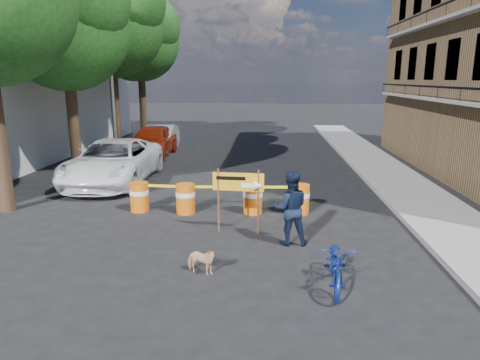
# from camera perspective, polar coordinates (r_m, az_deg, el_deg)

# --- Properties ---
(ground) EXTENTS (120.00, 120.00, 0.00)m
(ground) POSITION_cam_1_polar(r_m,az_deg,el_deg) (10.92, -2.66, -7.93)
(ground) COLOR black
(ground) RESTS_ON ground
(sidewalk_east) EXTENTS (2.40, 40.00, 0.15)m
(sidewalk_east) POSITION_cam_1_polar(r_m,az_deg,el_deg) (17.32, 20.53, -0.46)
(sidewalk_east) COLOR gray
(sidewalk_east) RESTS_ON ground
(tree_mid_a) EXTENTS (5.25, 5.00, 8.68)m
(tree_mid_a) POSITION_cam_1_polar(r_m,az_deg,el_deg) (18.95, -22.15, 18.64)
(tree_mid_a) COLOR #332316
(tree_mid_a) RESTS_ON ground
(tree_mid_b) EXTENTS (5.67, 5.40, 9.62)m
(tree_mid_b) POSITION_cam_1_polar(r_m,az_deg,el_deg) (23.63, -16.81, 19.54)
(tree_mid_b) COLOR #332316
(tree_mid_b) RESTS_ON ground
(tree_far) EXTENTS (5.04, 4.80, 8.84)m
(tree_far) POSITION_cam_1_polar(r_m,az_deg,el_deg) (28.32, -13.11, 17.62)
(tree_far) COLOR #332316
(tree_far) RESTS_ON ground
(streetlamp) EXTENTS (1.25, 0.18, 8.00)m
(streetlamp) POSITION_cam_1_polar(r_m,az_deg,el_deg) (20.85, -16.68, 13.98)
(streetlamp) COLOR gray
(streetlamp) RESTS_ON ground
(barrel_far_left) EXTENTS (0.58, 0.58, 0.90)m
(barrel_far_left) POSITION_cam_1_polar(r_m,az_deg,el_deg) (13.39, -13.27, -2.11)
(barrel_far_left) COLOR #C44A0B
(barrel_far_left) RESTS_ON ground
(barrel_mid_left) EXTENTS (0.58, 0.58, 0.90)m
(barrel_mid_left) POSITION_cam_1_polar(r_m,az_deg,el_deg) (12.94, -7.28, -2.39)
(barrel_mid_left) COLOR #C44A0B
(barrel_mid_left) RESTS_ON ground
(barrel_mid_right) EXTENTS (0.58, 0.58, 0.90)m
(barrel_mid_right) POSITION_cam_1_polar(r_m,az_deg,el_deg) (12.81, 1.72, -2.45)
(barrel_mid_right) COLOR #C44A0B
(barrel_mid_right) RESTS_ON ground
(barrel_far_right) EXTENTS (0.58, 0.58, 0.90)m
(barrel_far_right) POSITION_cam_1_polar(r_m,az_deg,el_deg) (12.91, 7.99, -2.46)
(barrel_far_right) COLOR #C44A0B
(barrel_far_right) RESTS_ON ground
(detour_sign) EXTENTS (1.33, 0.26, 1.71)m
(detour_sign) POSITION_cam_1_polar(r_m,az_deg,el_deg) (10.98, 0.59, -0.96)
(detour_sign) COLOR #592D19
(detour_sign) RESTS_ON ground
(pedestrian) EXTENTS (0.93, 0.75, 1.82)m
(pedestrian) POSITION_cam_1_polar(r_m,az_deg,el_deg) (10.42, 6.72, -3.76)
(pedestrian) COLOR black
(pedestrian) RESTS_ON ground
(bicycle) EXTENTS (0.73, 1.02, 1.84)m
(bicycle) POSITION_cam_1_polar(r_m,az_deg,el_deg) (8.45, 12.88, -8.12)
(bicycle) COLOR #132E9B
(bicycle) RESTS_ON ground
(dog) EXTENTS (0.75, 0.52, 0.58)m
(dog) POSITION_cam_1_polar(r_m,az_deg,el_deg) (9.03, -5.26, -10.70)
(dog) COLOR #EAB686
(dog) RESTS_ON ground
(suv_white) EXTENTS (2.82, 5.98, 1.65)m
(suv_white) POSITION_cam_1_polar(r_m,az_deg,el_deg) (17.27, -16.55, 2.36)
(suv_white) COLOR white
(suv_white) RESTS_ON ground
(sedan_red) EXTENTS (2.00, 4.79, 1.62)m
(sedan_red) POSITION_cam_1_polar(r_m,az_deg,el_deg) (22.69, -11.59, 5.13)
(sedan_red) COLOR maroon
(sedan_red) RESTS_ON ground
(sedan_silver) EXTENTS (1.71, 4.44, 1.44)m
(sedan_silver) POSITION_cam_1_polar(r_m,az_deg,el_deg) (24.21, -10.61, 5.47)
(sedan_silver) COLOR silver
(sedan_silver) RESTS_ON ground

